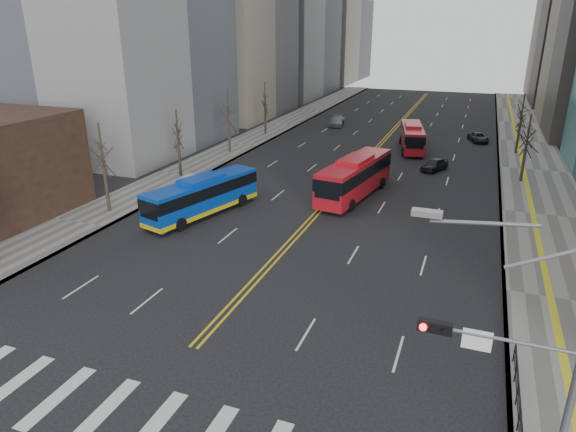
{
  "coord_description": "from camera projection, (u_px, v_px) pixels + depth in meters",
  "views": [
    {
      "loc": [
        11.52,
        -12.84,
        14.62
      ],
      "look_at": [
        1.89,
        12.95,
        4.2
      ],
      "focal_mm": 32.0,
      "sensor_mm": 36.0,
      "label": 1
    }
  ],
  "objects": [
    {
      "name": "car_dark_far",
      "position": [
        478.0,
        137.0,
        66.78
      ],
      "size": [
        3.0,
        4.47,
        1.14
      ],
      "primitive_type": "imported",
      "rotation": [
        0.0,
        0.0,
        0.3
      ],
      "color": "black",
      "rests_on": "ground"
    },
    {
      "name": "car_silver",
      "position": [
        337.0,
        121.0,
        77.1
      ],
      "size": [
        2.81,
        5.2,
        1.43
      ],
      "primitive_type": "imported",
      "rotation": [
        0.0,
        0.0,
        0.17
      ],
      "color": "gray",
      "rests_on": "ground"
    },
    {
      "name": "red_bus_far",
      "position": [
        412.0,
        135.0,
        62.1
      ],
      "size": [
        4.21,
        10.21,
        3.19
      ],
      "color": "#B4131D",
      "rests_on": "ground"
    },
    {
      "name": "street_trees",
      "position": [
        279.0,
        127.0,
        51.09
      ],
      "size": [
        35.2,
        47.2,
        7.6
      ],
      "color": "black",
      "rests_on": "ground"
    },
    {
      "name": "sidewalk_left",
      "position": [
        241.0,
        145.0,
        64.99
      ],
      "size": [
        5.0,
        130.0,
        0.15
      ],
      "primitive_type": "cube",
      "color": "slate",
      "rests_on": "ground"
    },
    {
      "name": "car_dark_mid",
      "position": [
        434.0,
        165.0,
        53.75
      ],
      "size": [
        2.93,
        4.11,
        1.3
      ],
      "primitive_type": "imported",
      "rotation": [
        0.0,
        0.0,
        -0.41
      ],
      "color": "black",
      "rests_on": "ground"
    },
    {
      "name": "red_bus_near",
      "position": [
        355.0,
        175.0,
        45.23
      ],
      "size": [
        4.41,
        11.63,
        3.6
      ],
      "color": "#B4131D",
      "rests_on": "ground"
    },
    {
      "name": "car_white",
      "position": [
        193.0,
        183.0,
        47.18
      ],
      "size": [
        1.88,
        4.63,
        1.49
      ],
      "primitive_type": "imported",
      "rotation": [
        0.0,
        0.0,
        -0.07
      ],
      "color": "silver",
      "rests_on": "ground"
    },
    {
      "name": "pedestrian_railing",
      "position": [
        518.0,
        391.0,
        20.48
      ],
      "size": [
        0.06,
        6.06,
        1.02
      ],
      "color": "black",
      "rests_on": "sidewalk_right"
    },
    {
      "name": "sidewalk_right",
      "position": [
        533.0,
        170.0,
        53.88
      ],
      "size": [
        7.0,
        130.0,
        0.15
      ],
      "primitive_type": "cube",
      "color": "slate",
      "rests_on": "ground"
    },
    {
      "name": "signal_mast",
      "position": [
        525.0,
        362.0,
        15.72
      ],
      "size": [
        5.37,
        0.37,
        9.39
      ],
      "color": "gray",
      "rests_on": "ground"
    },
    {
      "name": "crosswalk",
      "position": [
        128.0,
        418.0,
        20.19
      ],
      "size": [
        26.7,
        4.0,
        0.01
      ],
      "color": "silver",
      "rests_on": "ground"
    },
    {
      "name": "centerline",
      "position": [
        385.0,
        139.0,
        68.38
      ],
      "size": [
        0.55,
        100.0,
        0.01
      ],
      "color": "gold",
      "rests_on": "ground"
    },
    {
      "name": "ground",
      "position": [
        128.0,
        419.0,
        20.19
      ],
      "size": [
        220.0,
        220.0,
        0.0
      ],
      "primitive_type": "plane",
      "color": "black"
    },
    {
      "name": "blue_bus",
      "position": [
        202.0,
        195.0,
        41.04
      ],
      "size": [
        5.2,
        11.04,
        3.18
      ],
      "color": "#0B3DAE",
      "rests_on": "ground"
    }
  ]
}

